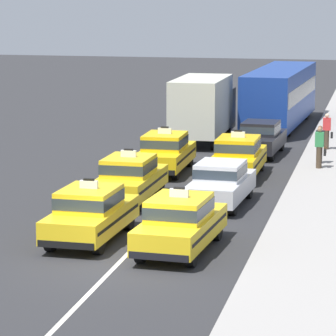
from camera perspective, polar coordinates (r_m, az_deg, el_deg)
The scene contains 14 objects.
ground_plane at distance 27.82m, azimuth -3.03°, elevation -5.67°, with size 160.00×160.00×0.00m, color #2B2B2D.
lane_stripe_left_right at distance 46.94m, azimuth 3.47°, elevation 0.99°, with size 0.14×80.00×0.01m, color silver.
taxi_left_nearest at distance 30.40m, azimuth -4.49°, elevation -2.58°, with size 1.96×4.62×1.96m.
taxi_left_second at distance 35.80m, azimuth -2.23°, elevation -0.56°, with size 1.89×4.59×1.96m.
taxi_left_third at distance 41.34m, azimuth -0.16°, elevation 0.94°, with size 1.87×4.58×1.96m.
box_truck_left_fourth at distance 49.45m, azimuth 2.08°, elevation 3.56°, with size 2.33×6.97×3.27m.
taxi_right_nearest at distance 29.08m, azimuth 0.70°, elevation -3.15°, with size 2.09×4.66×1.96m.
sedan_right_second at distance 35.17m, azimuth 3.05°, elevation -0.82°, with size 1.98×4.38×1.58m.
taxi_right_third at distance 40.44m, azimuth 4.06°, elevation 0.70°, with size 1.83×4.57×1.96m.
sedan_right_fourth at distance 45.76m, azimuth 5.36°, elevation 1.78°, with size 1.97×4.38×1.58m.
bus_right_fifth at distance 55.08m, azimuth 6.47°, elevation 4.25°, with size 3.08×11.32×3.22m.
pedestrian_near_crosswalk at distance 46.94m, azimuth 9.14°, elevation 2.10°, with size 0.47×0.24×1.69m.
pedestrian_mid_block at distance 42.01m, azimuth 8.72°, elevation 1.17°, with size 0.47×0.24×1.74m.
pedestrian_by_storefront at distance 43.14m, azimuth 8.75°, elevation 1.34°, with size 0.47×0.24×1.65m.
Camera 1 is at (7.17, -25.75, 7.73)m, focal length 105.88 mm.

